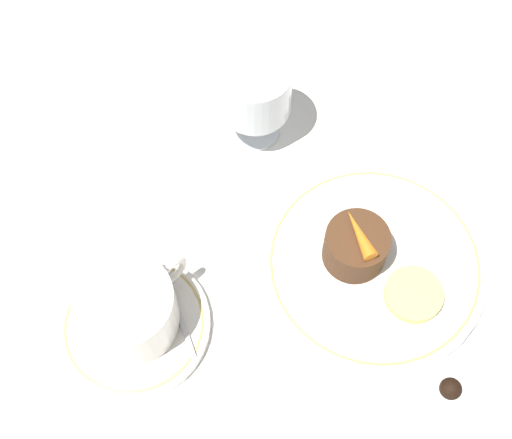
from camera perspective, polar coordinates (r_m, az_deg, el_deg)
name	(u,v)px	position (r m, az deg, el deg)	size (l,w,h in m)	color
ground_plane	(351,261)	(0.75, 7.64, -3.29)	(3.00, 3.00, 0.00)	white
dinner_plate	(374,265)	(0.74, 9.41, -3.60)	(0.23, 0.23, 0.01)	white
saucer	(135,325)	(0.72, -9.68, -8.30)	(0.15, 0.15, 0.01)	white
coffee_cup	(128,309)	(0.69, -10.18, -7.05)	(0.12, 0.09, 0.06)	white
spoon	(173,295)	(0.72, -6.69, -6.04)	(0.05, 0.10, 0.00)	silver
wine_glass	(255,93)	(0.76, -0.07, 10.08)	(0.08, 0.08, 0.10)	silver
fork	(446,157)	(0.82, 14.99, 4.85)	(0.02, 0.17, 0.01)	silver
dessert_cake	(357,252)	(0.71, 8.11, -2.57)	(0.06, 0.06, 0.04)	#4C2D19
carrot_garnish	(361,239)	(0.69, 8.41, -1.57)	(0.03, 0.05, 0.01)	orange
pineapple_slice	(414,294)	(0.72, 12.49, -5.87)	(0.06, 0.06, 0.01)	#EFE075
chocolate_truffle	(450,389)	(0.71, 15.30, -12.92)	(0.02, 0.02, 0.02)	black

